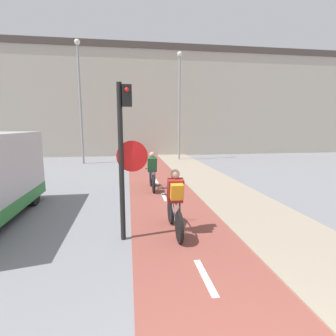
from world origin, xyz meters
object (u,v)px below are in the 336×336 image
object	(u,v)px
street_lamp_far	(80,91)
cyclist_far	(152,173)
cyclist_near	(175,204)
traffic_light_pole	(125,146)
street_lamp_sidewalk	(179,96)

from	to	relation	value
street_lamp_far	cyclist_far	size ratio (longest dim) A/B	4.32
street_lamp_far	cyclist_near	size ratio (longest dim) A/B	4.23
traffic_light_pole	street_lamp_far	xyz separation A→B (m)	(-2.86, 12.20, 2.58)
traffic_light_pole	street_lamp_sidewalk	xyz separation A→B (m)	(3.76, 13.04, 2.45)
traffic_light_pole	cyclist_near	size ratio (longest dim) A/B	1.85
street_lamp_sidewalk	cyclist_far	xyz separation A→B (m)	(-2.77, -8.58, -3.87)
street_lamp_far	cyclist_near	world-z (taller)	street_lamp_far
street_lamp_sidewalk	cyclist_near	xyz separation A→B (m)	(-2.63, -12.88, -3.82)
traffic_light_pole	cyclist_far	size ratio (longest dim) A/B	1.89
street_lamp_far	cyclist_far	distance (m)	9.53
cyclist_near	street_lamp_far	bearing A→B (deg)	108.31
street_lamp_far	cyclist_near	bearing A→B (deg)	-71.69
traffic_light_pole	cyclist_far	xyz separation A→B (m)	(0.99, 4.45, -1.42)
cyclist_near	cyclist_far	size ratio (longest dim) A/B	1.02
cyclist_far	street_lamp_far	bearing A→B (deg)	116.42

